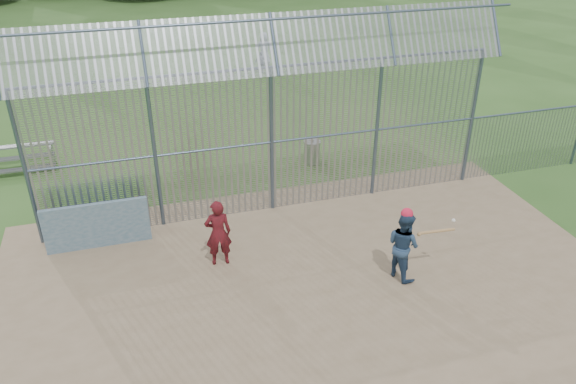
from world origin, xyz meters
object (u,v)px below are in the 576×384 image
object	(u,v)px
batter	(403,245)
onlooker	(218,233)
bleacher	(4,161)
dugout_wall	(97,225)
trash_can	(312,152)

from	to	relation	value
batter	onlooker	distance (m)	4.22
batter	bleacher	world-z (taller)	batter
dugout_wall	bleacher	distance (m)	5.85
trash_can	onlooker	bearing A→B (deg)	-129.86
dugout_wall	batter	size ratio (longest dim) A/B	1.51
dugout_wall	bleacher	bearing A→B (deg)	118.83
dugout_wall	trash_can	xyz separation A→B (m)	(6.59, 3.09, -0.24)
batter	bleacher	size ratio (longest dim) A/B	0.55
dugout_wall	onlooker	bearing A→B (deg)	-29.70
batter	trash_can	distance (m)	6.32
bleacher	batter	bearing A→B (deg)	-41.50
batter	trash_can	bearing A→B (deg)	-17.75
bleacher	onlooker	bearing A→B (deg)	-50.30
onlooker	bleacher	distance (m)	8.69
dugout_wall	onlooker	xyz separation A→B (m)	(2.72, -1.55, 0.24)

